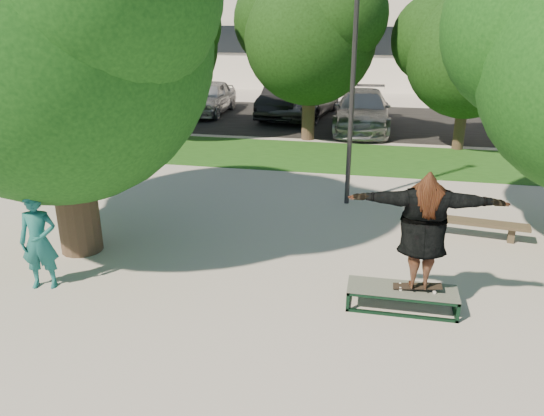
% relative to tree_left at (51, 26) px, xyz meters
% --- Properties ---
extents(ground, '(120.00, 120.00, 0.00)m').
position_rel_tree_left_xyz_m(ground, '(4.29, -1.09, -4.42)').
color(ground, '#A39D96').
rests_on(ground, ground).
extents(grass_strip, '(30.00, 4.00, 0.02)m').
position_rel_tree_left_xyz_m(grass_strip, '(5.29, 8.41, -4.41)').
color(grass_strip, '#194614').
rests_on(grass_strip, ground).
extents(asphalt_strip, '(40.00, 8.00, 0.01)m').
position_rel_tree_left_xyz_m(asphalt_strip, '(4.29, 14.91, -4.42)').
color(asphalt_strip, black).
rests_on(asphalt_strip, ground).
extents(tree_left, '(6.96, 5.95, 7.12)m').
position_rel_tree_left_xyz_m(tree_left, '(0.00, 0.00, 0.00)').
color(tree_left, '#38281E').
rests_on(tree_left, ground).
extents(bg_tree_left, '(5.28, 4.51, 5.77)m').
position_rel_tree_left_xyz_m(bg_tree_left, '(-2.28, 9.98, -0.69)').
color(bg_tree_left, '#38281E').
rests_on(bg_tree_left, ground).
extents(bg_tree_mid, '(5.76, 4.92, 6.24)m').
position_rel_tree_left_xyz_m(bg_tree_mid, '(3.22, 10.98, -0.41)').
color(bg_tree_mid, '#38281E').
rests_on(bg_tree_mid, ground).
extents(bg_tree_right, '(5.04, 4.31, 5.43)m').
position_rel_tree_left_xyz_m(bg_tree_right, '(8.73, 10.47, -0.93)').
color(bg_tree_right, '#38281E').
rests_on(bg_tree_right, ground).
extents(lamppost, '(0.25, 0.15, 6.11)m').
position_rel_tree_left_xyz_m(lamppost, '(5.29, 3.91, -1.27)').
color(lamppost, '#2D2D30').
rests_on(lamppost, ground).
extents(grind_box, '(1.80, 0.60, 0.38)m').
position_rel_tree_left_xyz_m(grind_box, '(6.56, -1.13, -4.23)').
color(grind_box, black).
rests_on(grind_box, ground).
extents(skater_rig, '(2.44, 0.79, 2.04)m').
position_rel_tree_left_xyz_m(skater_rig, '(6.79, -1.13, -2.99)').
color(skater_rig, white).
rests_on(skater_rig, grind_box).
extents(bystander, '(0.74, 0.58, 1.78)m').
position_rel_tree_left_xyz_m(bystander, '(0.26, -1.64, -3.53)').
color(bystander, '#19605E').
rests_on(bystander, ground).
extents(bench, '(2.67, 0.68, 0.41)m').
position_rel_tree_left_xyz_m(bench, '(7.97, 2.22, -4.08)').
color(bench, '#473C2B').
rests_on(bench, ground).
extents(car_silver_a, '(1.87, 4.57, 1.55)m').
position_rel_tree_left_xyz_m(car_silver_a, '(-2.12, 15.30, -3.65)').
color(car_silver_a, '#B9BABE').
rests_on(car_silver_a, asphalt_strip).
extents(car_dark, '(1.90, 5.06, 1.65)m').
position_rel_tree_left_xyz_m(car_dark, '(1.58, 15.34, -3.60)').
color(car_dark, black).
rests_on(car_dark, asphalt_strip).
extents(car_grey, '(3.37, 5.83, 1.53)m').
position_rel_tree_left_xyz_m(car_grey, '(2.29, 15.41, -3.66)').
color(car_grey, '#59595E').
rests_on(car_grey, asphalt_strip).
extents(car_silver_b, '(2.40, 5.55, 1.59)m').
position_rel_tree_left_xyz_m(car_silver_b, '(5.25, 13.10, -3.63)').
color(car_silver_b, '#9D9EA2').
rests_on(car_silver_b, asphalt_strip).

